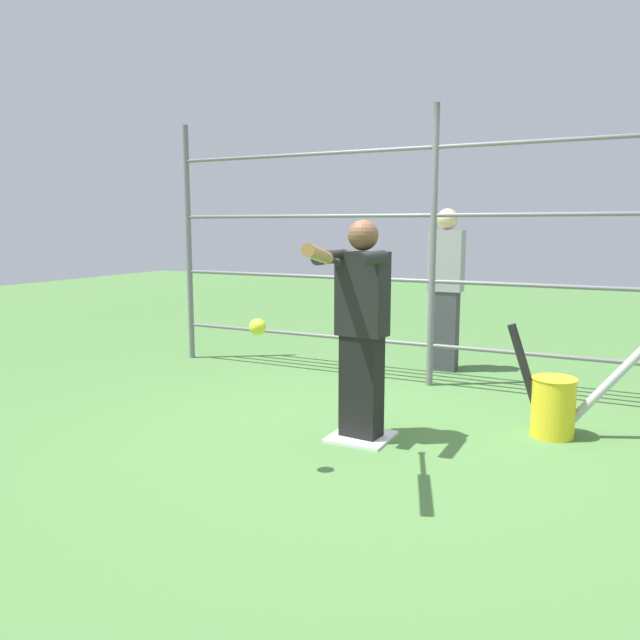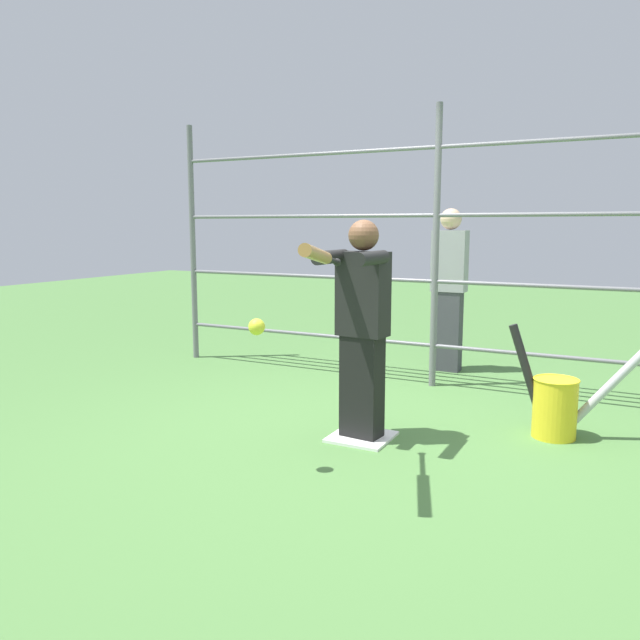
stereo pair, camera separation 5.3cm
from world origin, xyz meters
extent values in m
plane|color=#4C7A3D|center=(0.00, 0.00, 0.00)|extent=(24.00, 24.00, 0.00)
cube|color=white|center=(0.00, 0.00, 0.01)|extent=(0.40, 0.40, 0.02)
cylinder|color=slate|center=(0.00, -1.60, 1.24)|extent=(0.06, 0.06, 2.48)
cylinder|color=slate|center=(2.69, -1.60, 1.24)|extent=(0.06, 0.06, 2.48)
cylinder|color=slate|center=(0.00, -1.60, 0.37)|extent=(5.38, 0.04, 0.04)
cylinder|color=slate|center=(0.00, -1.60, 0.95)|extent=(5.38, 0.04, 0.04)
cylinder|color=slate|center=(0.00, -1.60, 1.53)|extent=(5.38, 0.04, 0.04)
cylinder|color=slate|center=(0.00, -1.60, 2.11)|extent=(5.38, 0.04, 0.04)
cube|color=black|center=(0.00, 0.00, 0.36)|extent=(0.28, 0.19, 0.71)
cube|color=black|center=(0.00, 0.00, 0.99)|extent=(0.34, 0.22, 0.56)
sphere|color=brown|center=(0.00, 0.00, 1.38)|extent=(0.20, 0.20, 0.20)
cylinder|color=black|center=(-0.15, 0.21, 1.24)|extent=(0.09, 0.40, 0.09)
cylinder|color=black|center=(0.15, 0.18, 1.24)|extent=(0.09, 0.40, 0.09)
sphere|color=black|center=(0.00, 0.40, 1.22)|extent=(0.05, 0.05, 0.05)
cylinder|color=black|center=(-0.05, 0.57, 1.24)|extent=(0.13, 0.35, 0.07)
cylinder|color=#B27F42|center=(-0.17, 0.99, 1.30)|extent=(0.21, 0.54, 0.13)
sphere|color=yellow|center=(0.30, 0.83, 0.87)|extent=(0.10, 0.10, 0.10)
cylinder|color=yellow|center=(-1.16, -0.63, 0.20)|extent=(0.29, 0.29, 0.41)
torus|color=yellow|center=(-1.16, -0.63, 0.41)|extent=(0.30, 0.30, 0.01)
cylinder|color=#B2B2B7|center=(-1.46, -0.73, 0.34)|extent=(0.54, 0.23, 0.64)
cylinder|color=black|center=(-0.98, -0.62, 0.40)|extent=(0.30, 0.08, 0.74)
cube|color=#3F3F47|center=(0.05, -2.26, 0.40)|extent=(0.27, 0.16, 0.80)
cube|color=#99999E|center=(0.05, -2.26, 1.10)|extent=(0.33, 0.18, 0.60)
sphere|color=beige|center=(0.05, -2.26, 1.50)|extent=(0.21, 0.21, 0.21)
camera|label=1|loc=(-1.58, 3.79, 1.44)|focal=35.00mm
camera|label=2|loc=(-1.63, 3.77, 1.44)|focal=35.00mm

